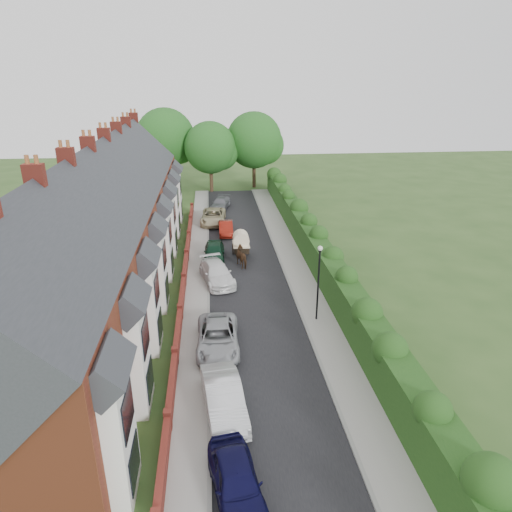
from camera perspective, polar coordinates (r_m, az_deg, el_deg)
The scene contains 23 objects.
ground at distance 26.18m, azimuth 2.06°, elevation -12.75°, with size 140.00×140.00×0.00m, color #2D4C1E.
road at distance 35.69m, azimuth -1.08°, elevation -2.79°, with size 6.00×58.00×0.02m, color black.
pavement_hedge_side at distance 36.19m, azimuth 5.41°, elevation -2.44°, with size 2.20×58.00×0.12m, color gray.
pavement_house_side at distance 35.60m, azimuth -7.28°, elevation -2.95°, with size 1.70×58.00×0.12m, color gray.
kerb_hedge_side at distance 36.01m, azimuth 3.76°, elevation -2.51°, with size 0.18×58.00×0.13m, color gray.
kerb_house_side at distance 35.58m, azimuth -5.99°, elevation -2.90°, with size 0.18×58.00×0.13m, color gray.
hedge at distance 35.97m, azimuth 8.31°, elevation -0.07°, with size 2.10×58.00×2.85m.
terrace_row at distance 33.93m, azimuth -18.74°, elevation 2.79°, with size 9.05×40.50×11.50m.
garden_wall_row at distance 34.58m, azimuth -9.00°, elevation -3.09°, with size 0.35×40.35×1.10m.
lamppost at distance 28.60m, azimuth 7.85°, elevation -2.24°, with size 0.32×0.32×5.16m.
tree_far_left at distance 62.12m, azimuth -5.41°, elevation 13.19°, with size 7.14×6.80×9.29m.
tree_far_right at distance 64.34m, azimuth 0.10°, elevation 14.12°, with size 7.98×7.60×10.31m.
tree_far_back at distance 65.21m, azimuth -10.86°, elevation 14.12°, with size 8.40×8.00×10.82m.
car_navy at distance 18.95m, azimuth -2.48°, elevation -26.25°, with size 1.75×4.36×1.49m, color black.
car_silver_a at distance 22.30m, azimuth -4.05°, elevation -17.27°, with size 1.69×4.86×1.60m, color #BCBCC1.
car_silver_b at distance 26.78m, azimuth -4.80°, elevation -10.11°, with size 2.40×5.20×1.44m, color #9EA0A5.
car_white at distance 34.94m, azimuth -4.93°, elevation -2.15°, with size 2.03×5.01×1.45m, color white.
car_green at distance 39.26m, azimuth -5.24°, elevation 0.60°, with size 1.72×4.27×1.46m, color black.
car_red at distance 45.46m, azimuth -3.79°, elevation 3.49°, with size 1.34×3.85×1.27m, color maroon.
car_beige at distance 49.01m, azimuth -5.37°, elevation 4.94°, with size 2.48×5.37×1.49m, color tan.
car_grey at distance 54.55m, azimuth -4.43°, elevation 6.60°, with size 1.81×4.45×1.29m, color slate.
horse at distance 37.66m, azimuth -1.65°, elevation -0.08°, with size 0.90×1.97×1.67m, color #422A18.
horse_cart at distance 39.47m, azimuth -1.89°, elevation 1.74°, with size 1.46×3.23×2.33m.
Camera 1 is at (-3.06, -21.38, 14.81)m, focal length 32.00 mm.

